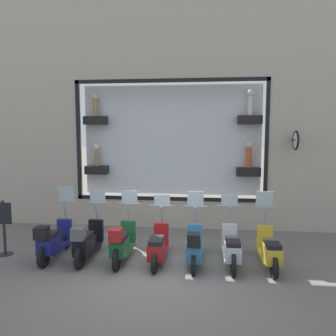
# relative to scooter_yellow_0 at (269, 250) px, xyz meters

# --- Properties ---
(ground_plane) EXTENTS (120.00, 120.00, 0.00)m
(ground_plane) POSITION_rel_scooter_yellow_0_xyz_m (-0.46, 2.63, -0.43)
(ground_plane) COLOR #66635E
(building_facade) EXTENTS (1.22, 36.00, 9.64)m
(building_facade) POSITION_rel_scooter_yellow_0_xyz_m (3.14, 2.63, 4.52)
(building_facade) COLOR #ADA08E
(building_facade) RESTS_ON ground_plane
(scooter_yellow_0) EXTENTS (1.79, 0.61, 1.66)m
(scooter_yellow_0) POSITION_rel_scooter_yellow_0_xyz_m (0.00, 0.00, 0.00)
(scooter_yellow_0) COLOR black
(scooter_yellow_0) RESTS_ON ground_plane
(scooter_silver_1) EXTENTS (1.80, 0.61, 1.55)m
(scooter_silver_1) POSITION_rel_scooter_yellow_0_xyz_m (-0.00, 0.87, 0.01)
(scooter_silver_1) COLOR black
(scooter_silver_1) RESTS_ON ground_plane
(scooter_teal_2) EXTENTS (1.79, 0.60, 1.63)m
(scooter_teal_2) POSITION_rel_scooter_yellow_0_xyz_m (-0.07, 1.74, 0.03)
(scooter_teal_2) COLOR black
(scooter_teal_2) RESTS_ON ground_plane
(scooter_red_3) EXTENTS (1.79, 0.61, 1.51)m
(scooter_red_3) POSITION_rel_scooter_yellow_0_xyz_m (-0.01, 2.61, -0.01)
(scooter_red_3) COLOR black
(scooter_red_3) RESTS_ON ground_plane
(scooter_green_4) EXTENTS (1.80, 0.60, 1.61)m
(scooter_green_4) POSITION_rel_scooter_yellow_0_xyz_m (-0.06, 3.48, 0.05)
(scooter_green_4) COLOR black
(scooter_green_4) RESTS_ON ground_plane
(scooter_black_5) EXTENTS (1.81, 0.61, 1.61)m
(scooter_black_5) POSITION_rel_scooter_yellow_0_xyz_m (-0.06, 4.35, 0.05)
(scooter_black_5) COLOR black
(scooter_black_5) RESTS_ON ground_plane
(scooter_navy_6) EXTENTS (1.80, 0.61, 1.69)m
(scooter_navy_6) POSITION_rel_scooter_yellow_0_xyz_m (-0.06, 5.22, 0.05)
(scooter_navy_6) COLOR black
(scooter_navy_6) RESTS_ON ground_plane
(shop_sign_post) EXTENTS (0.36, 0.45, 1.42)m
(shop_sign_post) POSITION_rel_scooter_yellow_0_xyz_m (0.09, 6.59, 0.32)
(shop_sign_post) COLOR #232326
(shop_sign_post) RESTS_ON ground_plane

